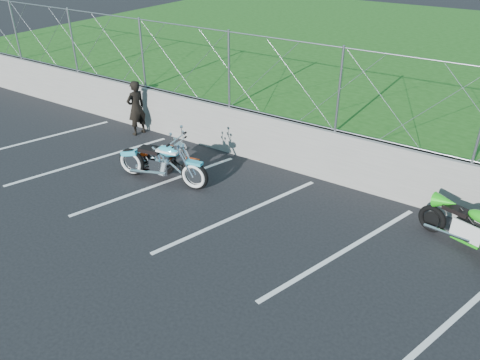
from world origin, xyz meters
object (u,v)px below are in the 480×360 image
Objects in this scene: cruiser_turquoise at (163,164)px; sportbike_green at (469,228)px; naked_orange at (168,161)px; person_standing at (136,108)px.

cruiser_turquoise is 6.81m from sportbike_green.
naked_orange is 1.01× the size of sportbike_green.
cruiser_turquoise is 1.52× the size of person_standing.
person_standing reaches higher than naked_orange.
cruiser_turquoise is at bearing -79.95° from naked_orange.
person_standing is at bearing 135.87° from cruiser_turquoise.
person_standing reaches higher than sportbike_green.
naked_orange is at bearing 68.34° from person_standing.
sportbike_green reaches higher than naked_orange.
person_standing is (-9.32, 0.61, 0.37)m from sportbike_green.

